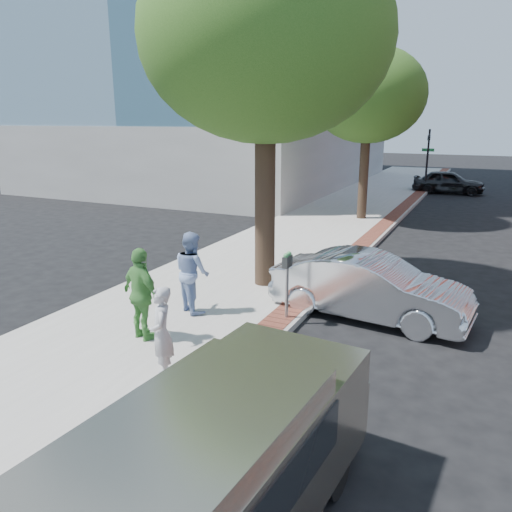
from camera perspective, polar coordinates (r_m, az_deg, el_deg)
The scene contains 15 objects.
ground at distance 11.42m, azimuth -0.22°, elevation -6.95°, with size 120.00×120.00×0.00m, color black.
sidewalk at distance 19.03m, azimuth 6.11°, elevation 2.32°, with size 5.00×60.00×0.15m, color #9E9991.
brick_strip at distance 18.43m, azimuth 12.58°, elevation 1.86°, with size 0.60×60.00×0.01m, color brown.
curb at distance 18.38m, azimuth 13.63°, elevation 1.50°, with size 0.10×60.00×0.15m, color gray.
office_base at distance 36.17m, azimuth -3.85°, elevation 11.59°, with size 18.20×22.20×4.00m, color gray.
signal_near at distance 31.81m, azimuth 19.02°, elevation 10.76°, with size 0.70×0.15×3.80m.
tree_near at distance 12.68m, azimuth 1.13°, elevation 23.68°, with size 6.00×6.00×8.51m.
tree_far at distance 22.14m, azimuth 12.69°, elevation 17.47°, with size 4.80×4.80×7.14m.
parking_meter at distance 10.66m, azimuth 3.58°, elevation -1.76°, with size 0.12×0.32×1.47m.
person_gray at distance 8.42m, azimuth -10.75°, elevation -8.67°, with size 0.58×0.38×1.59m, color #A5A6AA.
person_officer at distance 11.19m, azimuth -7.30°, elevation -1.80°, with size 0.88×0.69×1.82m, color #7D93C1.
person_green at distance 9.90m, azimuth -12.94°, elevation -4.30°, with size 1.08×0.45×1.84m, color #509945.
sedan_silver at distance 11.43m, azimuth 12.87°, elevation -3.48°, with size 1.53×4.38×1.44m, color silver.
bg_car at distance 32.57m, azimuth 21.13°, elevation 7.91°, with size 1.66×4.12×1.40m, color black.
van at distance 5.46m, azimuth -4.62°, elevation -23.03°, with size 2.15×4.80×1.72m.
Camera 1 is at (4.56, -9.53, 4.33)m, focal length 35.00 mm.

